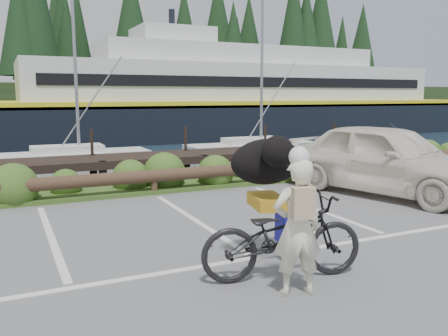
{
  "coord_description": "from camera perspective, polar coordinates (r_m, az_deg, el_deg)",
  "views": [
    {
      "loc": [
        -3.24,
        -6.24,
        2.37
      ],
      "look_at": [
        0.26,
        1.19,
        1.1
      ],
      "focal_mm": 38.0,
      "sensor_mm": 36.0,
      "label": 1
    }
  ],
  "objects": [
    {
      "name": "ground",
      "position": [
        7.41,
        2.17,
        -9.85
      ],
      "size": [
        72.0,
        72.0,
        0.0
      ],
      "primitive_type": "plane",
      "color": "#5A5A5C"
    },
    {
      "name": "harbor_backdrop",
      "position": [
        84.81,
        -22.87,
        6.49
      ],
      "size": [
        170.0,
        160.0,
        30.0
      ],
      "color": "#172A38",
      "rests_on": "ground"
    },
    {
      "name": "vegetation_strip",
      "position": [
        12.2,
        -9.34,
        -2.29
      ],
      "size": [
        34.0,
        1.6,
        0.1
      ],
      "primitive_type": "cube",
      "color": "#3D5B21",
      "rests_on": "ground"
    },
    {
      "name": "log_rail",
      "position": [
        11.55,
        -8.38,
        -3.15
      ],
      "size": [
        32.0,
        0.3,
        0.6
      ],
      "primitive_type": null,
      "color": "#443021",
      "rests_on": "ground"
    },
    {
      "name": "bicycle",
      "position": [
        6.21,
        7.06,
        -8.2
      ],
      "size": [
        2.25,
        1.19,
        1.12
      ],
      "primitive_type": "imported",
      "rotation": [
        0.0,
        0.0,
        1.35
      ],
      "color": "black",
      "rests_on": "ground"
    },
    {
      "name": "cyclist",
      "position": [
        5.69,
        8.81,
        -7.09
      ],
      "size": [
        0.67,
        0.52,
        1.65
      ],
      "primitive_type": "imported",
      "rotation": [
        0.0,
        0.0,
        2.92
      ],
      "color": "#EAE6C6",
      "rests_on": "ground"
    },
    {
      "name": "dog",
      "position": [
        6.65,
        5.22,
        0.78
      ],
      "size": [
        0.77,
        1.2,
        0.64
      ],
      "primitive_type": "ellipsoid",
      "rotation": [
        0.0,
        0.0,
        1.35
      ],
      "color": "black",
      "rests_on": "bicycle"
    },
    {
      "name": "parked_car",
      "position": [
        11.98,
        18.92,
        1.07
      ],
      "size": [
        3.32,
        5.41,
        1.72
      ],
      "primitive_type": "imported",
      "rotation": [
        0.0,
        0.0,
        0.27
      ],
      "color": "silver",
      "rests_on": "ground"
    }
  ]
}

